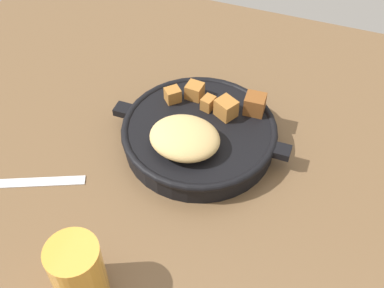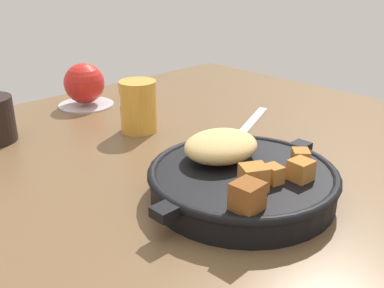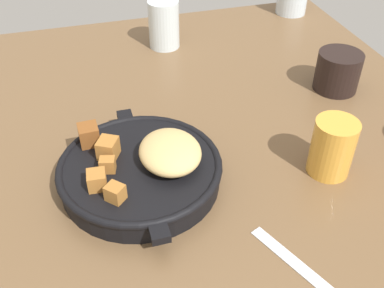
# 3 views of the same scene
# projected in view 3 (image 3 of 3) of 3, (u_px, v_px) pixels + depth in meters

# --- Properties ---
(ground_plane) EXTENTS (1.12, 0.98, 0.02)m
(ground_plane) POSITION_uv_depth(u_px,v_px,m) (193.00, 168.00, 0.71)
(ground_plane) COLOR brown
(cast_iron_skillet) EXTENTS (0.28, 0.24, 0.07)m
(cast_iron_skillet) POSITION_uv_depth(u_px,v_px,m) (142.00, 169.00, 0.65)
(cast_iron_skillet) COLOR black
(cast_iron_skillet) RESTS_ON ground_plane
(butter_knife) EXTENTS (0.18, 0.09, 0.00)m
(butter_knife) POSITION_uv_depth(u_px,v_px,m) (313.00, 278.00, 0.54)
(butter_knife) COLOR silver
(butter_knife) RESTS_ON ground_plane
(coffee_mug_dark) EXTENTS (0.08, 0.08, 0.07)m
(coffee_mug_dark) POSITION_uv_depth(u_px,v_px,m) (338.00, 71.00, 0.85)
(coffee_mug_dark) COLOR black
(coffee_mug_dark) RESTS_ON ground_plane
(water_glass_tall) EXTENTS (0.07, 0.07, 0.10)m
(water_glass_tall) POSITION_uv_depth(u_px,v_px,m) (164.00, 24.00, 0.98)
(water_glass_tall) COLOR silver
(water_glass_tall) RESTS_ON ground_plane
(juice_glass_amber) EXTENTS (0.06, 0.06, 0.09)m
(juice_glass_amber) POSITION_uv_depth(u_px,v_px,m) (332.00, 147.00, 0.66)
(juice_glass_amber) COLOR gold
(juice_glass_amber) RESTS_ON ground_plane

